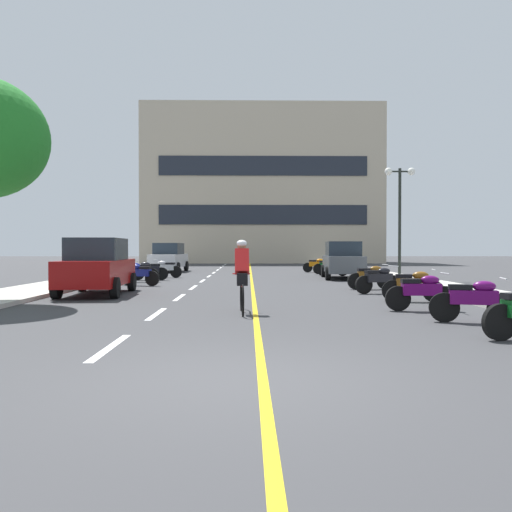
# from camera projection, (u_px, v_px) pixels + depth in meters

# --- Properties ---
(ground_plane) EXTENTS (140.00, 140.00, 0.00)m
(ground_plane) POSITION_uv_depth(u_px,v_px,m) (246.00, 277.00, 26.93)
(ground_plane) COLOR #38383A
(curb_left) EXTENTS (2.40, 72.00, 0.12)m
(curb_left) POSITION_uv_depth(u_px,v_px,m) (120.00, 273.00, 29.81)
(curb_left) COLOR #B7B2A8
(curb_left) RESTS_ON ground
(curb_right) EXTENTS (2.40, 72.00, 0.12)m
(curb_right) POSITION_uv_depth(u_px,v_px,m) (372.00, 273.00, 30.03)
(curb_right) COLOR #B7B2A8
(curb_right) RESTS_ON ground
(lane_dash_0) EXTENTS (0.14, 2.20, 0.01)m
(lane_dash_0) POSITION_uv_depth(u_px,v_px,m) (110.00, 347.00, 7.90)
(lane_dash_0) COLOR silver
(lane_dash_0) RESTS_ON ground
(lane_dash_1) EXTENTS (0.14, 2.20, 0.01)m
(lane_dash_1) POSITION_uv_depth(u_px,v_px,m) (157.00, 314.00, 11.90)
(lane_dash_1) COLOR silver
(lane_dash_1) RESTS_ON ground
(lane_dash_2) EXTENTS (0.14, 2.20, 0.01)m
(lane_dash_2) POSITION_uv_depth(u_px,v_px,m) (180.00, 297.00, 15.90)
(lane_dash_2) COLOR silver
(lane_dash_2) RESTS_ON ground
(lane_dash_3) EXTENTS (0.14, 2.20, 0.01)m
(lane_dash_3) POSITION_uv_depth(u_px,v_px,m) (193.00, 287.00, 19.90)
(lane_dash_3) COLOR silver
(lane_dash_3) RESTS_ON ground
(lane_dash_4) EXTENTS (0.14, 2.20, 0.01)m
(lane_dash_4) POSITION_uv_depth(u_px,v_px,m) (202.00, 281.00, 23.90)
(lane_dash_4) COLOR silver
(lane_dash_4) RESTS_ON ground
(lane_dash_5) EXTENTS (0.14, 2.20, 0.01)m
(lane_dash_5) POSITION_uv_depth(u_px,v_px,m) (209.00, 276.00, 27.89)
(lane_dash_5) COLOR silver
(lane_dash_5) RESTS_ON ground
(lane_dash_6) EXTENTS (0.14, 2.20, 0.01)m
(lane_dash_6) POSITION_uv_depth(u_px,v_px,m) (214.00, 273.00, 31.89)
(lane_dash_6) COLOR silver
(lane_dash_6) RESTS_ON ground
(lane_dash_7) EXTENTS (0.14, 2.20, 0.01)m
(lane_dash_7) POSITION_uv_depth(u_px,v_px,m) (218.00, 270.00, 35.89)
(lane_dash_7) COLOR silver
(lane_dash_7) RESTS_ON ground
(lane_dash_8) EXTENTS (0.14, 2.20, 0.01)m
(lane_dash_8) POSITION_uv_depth(u_px,v_px,m) (221.00, 268.00, 39.89)
(lane_dash_8) COLOR silver
(lane_dash_8) RESTS_ON ground
(lane_dash_9) EXTENTS (0.14, 2.20, 0.01)m
(lane_dash_9) POSITION_uv_depth(u_px,v_px,m) (223.00, 266.00, 43.89)
(lane_dash_9) COLOR silver
(lane_dash_9) RESTS_ON ground
(lane_dash_10) EXTENTS (0.14, 2.20, 0.01)m
(lane_dash_10) POSITION_uv_depth(u_px,v_px,m) (225.00, 264.00, 47.89)
(lane_dash_10) COLOR silver
(lane_dash_10) RESTS_ON ground
(lane_dash_11) EXTENTS (0.14, 2.20, 0.01)m
(lane_dash_11) POSITION_uv_depth(u_px,v_px,m) (227.00, 263.00, 51.89)
(lane_dash_11) COLOR silver
(lane_dash_11) RESTS_ON ground
(centre_line_yellow) EXTENTS (0.12, 66.00, 0.01)m
(centre_line_yellow) POSITION_uv_depth(u_px,v_px,m) (251.00, 274.00, 29.93)
(centre_line_yellow) COLOR gold
(centre_line_yellow) RESTS_ON ground
(office_building) EXTENTS (24.10, 8.46, 15.83)m
(office_building) POSITION_uv_depth(u_px,v_px,m) (262.00, 187.00, 55.00)
(office_building) COLOR #BCAD93
(office_building) RESTS_ON ground
(street_lamp_mid) EXTENTS (1.46, 0.36, 5.23)m
(street_lamp_mid) POSITION_uv_depth(u_px,v_px,m) (400.00, 197.00, 25.02)
(street_lamp_mid) COLOR black
(street_lamp_mid) RESTS_ON curb_right
(parked_car_near) EXTENTS (2.07, 4.27, 1.82)m
(parked_car_near) POSITION_uv_depth(u_px,v_px,m) (97.00, 266.00, 16.82)
(parked_car_near) COLOR black
(parked_car_near) RESTS_ON ground
(parked_car_mid) EXTENTS (2.16, 4.31, 1.82)m
(parked_car_mid) POSITION_uv_depth(u_px,v_px,m) (343.00, 260.00, 25.71)
(parked_car_mid) COLOR black
(parked_car_mid) RESTS_ON ground
(parked_car_far) EXTENTS (2.15, 4.31, 1.82)m
(parked_car_far) POSITION_uv_depth(u_px,v_px,m) (169.00, 257.00, 33.09)
(parked_car_far) COLOR black
(parked_car_far) RESTS_ON ground
(motorcycle_1) EXTENTS (1.67, 0.70, 0.92)m
(motorcycle_1) POSITION_uv_depth(u_px,v_px,m) (474.00, 300.00, 10.43)
(motorcycle_1) COLOR black
(motorcycle_1) RESTS_ON ground
(motorcycle_2) EXTENTS (1.70, 0.60, 0.92)m
(motorcycle_2) POSITION_uv_depth(u_px,v_px,m) (422.00, 291.00, 12.41)
(motorcycle_2) COLOR black
(motorcycle_2) RESTS_ON ground
(motorcycle_3) EXTENTS (1.69, 0.63, 0.92)m
(motorcycle_3) POSITION_uv_depth(u_px,v_px,m) (414.00, 285.00, 14.58)
(motorcycle_3) COLOR black
(motorcycle_3) RESTS_ON ground
(motorcycle_4) EXTENTS (1.66, 0.73, 0.92)m
(motorcycle_4) POSITION_uv_depth(u_px,v_px,m) (379.00, 279.00, 17.27)
(motorcycle_4) COLOR black
(motorcycle_4) RESTS_ON ground
(motorcycle_5) EXTENTS (1.70, 0.60, 0.92)m
(motorcycle_5) POSITION_uv_depth(u_px,v_px,m) (371.00, 276.00, 18.99)
(motorcycle_5) COLOR black
(motorcycle_5) RESTS_ON ground
(motorcycle_6) EXTENTS (1.64, 0.79, 0.92)m
(motorcycle_6) POSITION_uv_depth(u_px,v_px,m) (140.00, 274.00, 20.85)
(motorcycle_6) COLOR black
(motorcycle_6) RESTS_ON ground
(motorcycle_7) EXTENTS (1.70, 0.60, 0.92)m
(motorcycle_7) POSITION_uv_depth(u_px,v_px,m) (139.00, 272.00, 22.94)
(motorcycle_7) COLOR black
(motorcycle_7) RESTS_ON ground
(motorcycle_8) EXTENTS (1.70, 0.60, 0.92)m
(motorcycle_8) POSITION_uv_depth(u_px,v_px,m) (150.00, 270.00, 24.40)
(motorcycle_8) COLOR black
(motorcycle_8) RESTS_ON ground
(motorcycle_9) EXTENTS (1.69, 0.63, 0.92)m
(motorcycle_9) POSITION_uv_depth(u_px,v_px,m) (165.00, 268.00, 26.57)
(motorcycle_9) COLOR black
(motorcycle_9) RESTS_ON ground
(motorcycle_10) EXTENTS (1.63, 0.81, 0.92)m
(motorcycle_10) POSITION_uv_depth(u_px,v_px,m) (333.00, 267.00, 28.27)
(motorcycle_10) COLOR black
(motorcycle_10) RESTS_ON ground
(motorcycle_11) EXTENTS (1.69, 0.60, 0.92)m
(motorcycle_11) POSITION_uv_depth(u_px,v_px,m) (327.00, 266.00, 30.38)
(motorcycle_11) COLOR black
(motorcycle_11) RESTS_ON ground
(motorcycle_12) EXTENTS (1.68, 0.65, 0.92)m
(motorcycle_12) POSITION_uv_depth(u_px,v_px,m) (317.00, 265.00, 32.22)
(motorcycle_12) COLOR black
(motorcycle_12) RESTS_ON ground
(cyclist_rider) EXTENTS (0.42, 1.77, 1.71)m
(cyclist_rider) POSITION_uv_depth(u_px,v_px,m) (242.00, 275.00, 12.04)
(cyclist_rider) COLOR black
(cyclist_rider) RESTS_ON ground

